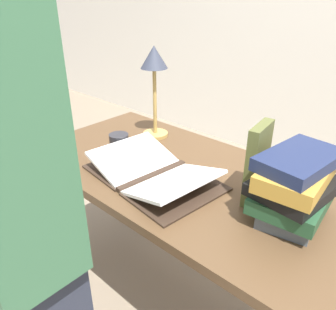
{
  "coord_description": "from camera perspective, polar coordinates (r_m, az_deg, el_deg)",
  "views": [
    {
      "loc": [
        0.74,
        -0.89,
        1.38
      ],
      "look_at": [
        -0.02,
        -0.05,
        0.81
      ],
      "focal_mm": 35.0,
      "sensor_mm": 36.0,
      "label": 1
    }
  ],
  "objects": [
    {
      "name": "person_reader",
      "position": [
        0.9,
        -25.21,
        -13.85
      ],
      "size": [
        0.36,
        0.22,
        1.67
      ],
      "rotation": [
        0.0,
        0.0,
        3.14
      ],
      "color": "#2D3342",
      "rests_on": "ground_plane"
    },
    {
      "name": "open_book",
      "position": [
        1.26,
        -2.67,
        -3.11
      ],
      "size": [
        0.55,
        0.39,
        0.08
      ],
      "rotation": [
        0.0,
        0.0,
        -0.11
      ],
      "color": "#38281E",
      "rests_on": "reading_desk"
    },
    {
      "name": "ground_plane",
      "position": [
        1.8,
        1.72,
        -23.33
      ],
      "size": [
        12.0,
        12.0,
        0.0
      ],
      "primitive_type": "plane",
      "color": "gray"
    },
    {
      "name": "reading_desk",
      "position": [
        1.38,
        2.07,
        -6.38
      ],
      "size": [
        1.37,
        0.7,
        0.73
      ],
      "color": "brown",
      "rests_on": "ground_plane"
    },
    {
      "name": "coffee_mug",
      "position": [
        1.48,
        -8.54,
        2.06
      ],
      "size": [
        0.12,
        0.09,
        0.09
      ],
      "rotation": [
        0.0,
        0.0,
        3.09
      ],
      "color": "#28282D",
      "rests_on": "reading_desk"
    },
    {
      "name": "book_standing_upright",
      "position": [
        1.13,
        15.25,
        -1.41
      ],
      "size": [
        0.05,
        0.15,
        0.28
      ],
      "rotation": [
        0.0,
        0.0,
        0.14
      ],
      "color": "brown",
      "rests_on": "reading_desk"
    },
    {
      "name": "book_stack_tall",
      "position": [
        1.07,
        21.08,
        -5.18
      ],
      "size": [
        0.23,
        0.31,
        0.23
      ],
      "color": "slate",
      "rests_on": "reading_desk"
    },
    {
      "name": "reading_lamp",
      "position": [
        1.55,
        -2.41,
        14.53
      ],
      "size": [
        0.13,
        0.13,
        0.43
      ],
      "color": "tan",
      "rests_on": "reading_desk"
    }
  ]
}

